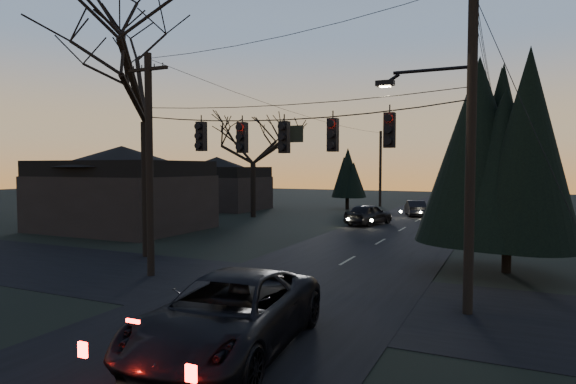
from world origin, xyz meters
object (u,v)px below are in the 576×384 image
at_px(utility_pole_right, 467,314).
at_px(utility_pole_left, 151,276).
at_px(evergreen_right, 509,150).
at_px(sedan_oncoming_a, 369,214).
at_px(utility_pole_far_l, 380,206).
at_px(sedan_oncoming_b, 415,208).
at_px(bare_tree_left, 145,67).
at_px(utility_pole_far_r, 495,219).
at_px(suv_near, 229,315).

height_order(utility_pole_right, utility_pole_left, utility_pole_right).
xyz_separation_m(evergreen_right, sedan_oncoming_a, (-9.18, 13.04, -4.11)).
height_order(utility_pole_left, sedan_oncoming_a, utility_pole_left).
xyz_separation_m(utility_pole_right, utility_pole_left, (-11.50, 0.00, 0.00)).
height_order(utility_pole_far_l, sedan_oncoming_b, utility_pole_far_l).
xyz_separation_m(utility_pole_left, sedan_oncoming_b, (5.20, 27.31, 0.66)).
distance_m(sedan_oncoming_a, sedan_oncoming_b, 8.11).
height_order(utility_pole_right, evergreen_right, evergreen_right).
bearing_deg(utility_pole_left, bare_tree_left, 132.92).
bearing_deg(evergreen_right, utility_pole_far_r, 92.55).
relative_size(evergreen_right, sedan_oncoming_a, 1.91).
xyz_separation_m(utility_pole_right, sedan_oncoming_a, (-8.22, 19.43, 0.76)).
height_order(utility_pole_far_l, evergreen_right, evergreen_right).
height_order(utility_pole_right, sedan_oncoming_b, utility_pole_right).
relative_size(bare_tree_left, evergreen_right, 1.47).
bearing_deg(utility_pole_right, bare_tree_left, 167.84).
distance_m(utility_pole_far_r, suv_near, 33.61).
bearing_deg(utility_pole_right, sedan_oncoming_a, 112.93).
xyz_separation_m(utility_pole_right, utility_pole_far_l, (-11.50, 36.00, 0.00)).
xyz_separation_m(utility_pole_far_r, utility_pole_far_l, (-11.50, 8.00, 0.00)).
distance_m(utility_pole_left, suv_near, 8.65).
relative_size(utility_pole_far_l, bare_tree_left, 0.64).
bearing_deg(evergreen_right, utility_pole_far_l, 112.82).
xyz_separation_m(bare_tree_left, sedan_oncoming_b, (8.08, 24.21, -8.13)).
height_order(evergreen_right, sedan_oncoming_a, evergreen_right).
bearing_deg(bare_tree_left, sedan_oncoming_b, 71.54).
height_order(utility_pole_left, utility_pole_far_r, same).
distance_m(utility_pole_right, utility_pole_far_r, 28.00).
height_order(utility_pole_left, suv_near, utility_pole_left).
xyz_separation_m(utility_pole_left, utility_pole_far_r, (11.50, 28.00, 0.00)).
distance_m(utility_pole_left, evergreen_right, 14.83).
relative_size(utility_pole_right, sedan_oncoming_b, 2.48).
bearing_deg(evergreen_right, sedan_oncoming_b, 109.15).
relative_size(bare_tree_left, suv_near, 2.03).
bearing_deg(utility_pole_right, utility_pole_left, 180.00).
xyz_separation_m(utility_pole_far_r, evergreen_right, (0.96, -21.61, 4.88)).
distance_m(utility_pole_far_l, bare_tree_left, 34.18).
xyz_separation_m(utility_pole_far_l, suv_near, (6.80, -41.27, 0.86)).
distance_m(utility_pole_left, sedan_oncoming_a, 19.72).
bearing_deg(sedan_oncoming_a, utility_pole_far_r, -118.95).
bearing_deg(utility_pole_far_r, utility_pole_far_l, 145.18).
height_order(utility_pole_far_r, suv_near, utility_pole_far_r).
bearing_deg(utility_pole_left, evergreen_right, 27.14).
relative_size(utility_pole_right, utility_pole_far_l, 1.25).
bearing_deg(utility_pole_left, sedan_oncoming_a, 80.42).
distance_m(utility_pole_far_l, sedan_oncoming_b, 10.15).
distance_m(utility_pole_far_l, suv_near, 41.84).
height_order(utility_pole_far_r, sedan_oncoming_b, utility_pole_far_r).
height_order(utility_pole_far_l, sedan_oncoming_a, utility_pole_far_l).
bearing_deg(bare_tree_left, suv_near, -40.84).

